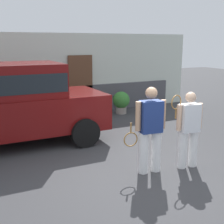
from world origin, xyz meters
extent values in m
plane|color=#38383A|center=(0.00, 0.00, 0.00)|extent=(40.00, 40.00, 0.00)
cube|color=silver|center=(0.00, 5.91, 1.43)|extent=(10.79, 0.30, 2.87)
cube|color=#4C4C51|center=(0.00, 5.71, 0.50)|extent=(9.06, 0.10, 1.00)
cube|color=brown|center=(0.76, 5.69, 1.05)|extent=(0.90, 0.06, 2.10)
cube|color=#590C0C|center=(-2.02, 3.08, 0.80)|extent=(4.60, 1.90, 0.90)
cube|color=#590C0C|center=(-2.27, 3.08, 1.65)|extent=(2.90, 1.76, 0.80)
cube|color=black|center=(-2.27, 3.08, 1.63)|extent=(2.84, 1.78, 0.44)
cylinder|color=black|center=(-0.47, 4.03, 0.36)|extent=(0.72, 0.26, 0.72)
cylinder|color=black|center=(-0.47, 2.13, 0.36)|extent=(0.72, 0.26, 0.72)
cylinder|color=white|center=(0.28, 0.13, 0.42)|extent=(0.20, 0.20, 0.83)
cylinder|color=white|center=(0.00, 0.16, 0.42)|extent=(0.20, 0.20, 0.83)
cube|color=navy|center=(0.14, 0.15, 1.15)|extent=(0.45, 0.31, 0.62)
sphere|color=tan|center=(0.14, 0.15, 1.61)|extent=(0.23, 0.23, 0.23)
cylinder|color=tan|center=(0.40, 0.12, 1.17)|extent=(0.11, 0.11, 0.57)
cylinder|color=tan|center=(-0.13, 0.18, 1.17)|extent=(0.11, 0.11, 0.57)
torus|color=olive|center=(-0.25, 0.24, 0.71)|extent=(0.37, 0.06, 0.37)
cylinder|color=olive|center=(-0.25, 0.24, 0.94)|extent=(0.03, 0.03, 0.20)
cylinder|color=white|center=(1.11, 0.00, 0.38)|extent=(0.18, 0.18, 0.77)
cylinder|color=white|center=(0.85, 0.02, 0.38)|extent=(0.18, 0.18, 0.77)
cube|color=silver|center=(0.98, 0.01, 1.06)|extent=(0.42, 0.28, 0.57)
sphere|color=beige|center=(0.98, 0.01, 1.48)|extent=(0.21, 0.21, 0.21)
cylinder|color=beige|center=(1.23, -0.01, 1.08)|extent=(0.10, 0.10, 0.52)
cylinder|color=beige|center=(0.74, 0.04, 1.08)|extent=(0.10, 0.10, 0.52)
torus|color=olive|center=(0.69, 0.09, 1.39)|extent=(0.29, 0.08, 0.29)
cylinder|color=olive|center=(0.69, 0.09, 1.16)|extent=(0.03, 0.03, 0.20)
cylinder|color=gray|center=(2.03, 4.93, 0.12)|extent=(0.40, 0.40, 0.24)
sphere|color=#387F33|center=(2.03, 4.93, 0.50)|extent=(0.61, 0.61, 0.61)
camera|label=1|loc=(-3.03, -4.60, 2.54)|focal=48.38mm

